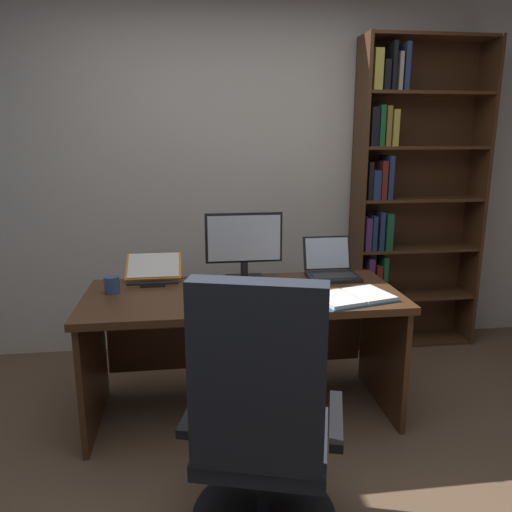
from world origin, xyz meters
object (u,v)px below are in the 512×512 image
keyboard (252,298)px  reading_stand_with_book (154,269)px  desk (241,321)px  notepad (294,290)px  bookshelf (403,199)px  coffee_mug (112,285)px  office_chair (261,436)px  computer_mouse (195,299)px  monitor (244,247)px  pen (298,288)px  open_binder (353,297)px  laptop (331,269)px

keyboard → reading_stand_with_book: (-0.54, 0.44, 0.06)m
desk → notepad: (0.29, -0.08, 0.20)m
bookshelf → coffee_mug: bearing=-158.4°
reading_stand_with_book → coffee_mug: reading_stand_with_book is taller
office_chair → computer_mouse: (-0.23, 0.81, 0.28)m
desk → monitor: monitor is taller
computer_mouse → desk: bearing=39.5°
bookshelf → coffee_mug: bookshelf is taller
computer_mouse → pen: (0.57, 0.13, -0.01)m
keyboard → computer_mouse: computer_mouse is taller
notepad → pen: pen is taller
open_binder → monitor: bearing=125.7°
coffee_mug → laptop: bearing=7.2°
office_chair → keyboard: (0.07, 0.81, 0.28)m
reading_stand_with_book → notepad: bearing=-21.3°
office_chair → reading_stand_with_book: office_chair is taller
notepad → pen: bearing=0.0°
computer_mouse → reading_stand_with_book: reading_stand_with_book is taller
bookshelf → laptop: 1.01m
office_chair → open_binder: office_chair is taller
monitor → computer_mouse: size_ratio=4.39×
reading_stand_with_book → pen: reading_stand_with_book is taller
bookshelf → keyboard: size_ratio=5.36×
bookshelf → notepad: bearing=-138.6°
office_chair → pen: bearing=86.5°
keyboard → notepad: bearing=27.9°
office_chair → bookshelf: bearing=70.5°
laptop → notepad: (-0.28, -0.25, -0.04)m
notepad → reading_stand_with_book: bearing=158.7°
laptop → keyboard: 0.66m
notepad → coffee_mug: bearing=174.8°
bookshelf → keyboard: bookshelf is taller
desk → laptop: bearing=16.6°
keyboard → coffee_mug: size_ratio=4.43×
reading_stand_with_book → notepad: 0.85m
office_chair → laptop: 1.38m
office_chair → computer_mouse: 0.89m
open_binder → office_chair: bearing=-143.6°
office_chair → reading_stand_with_book: 1.38m
monitor → notepad: bearing=-44.6°
keyboard → coffee_mug: 0.78m
desk → pen: size_ratio=12.36×
reading_stand_with_book → bookshelf: bearing=17.9°
bookshelf → reading_stand_with_book: 1.91m
monitor → office_chair: bearing=-93.3°
office_chair → coffee_mug: bearing=139.5°
office_chair → pen: (0.34, 0.95, 0.28)m
reading_stand_with_book → open_binder: (1.07, -0.49, -0.06)m
open_binder → notepad: open_binder is taller
office_chair → laptop: office_chair is taller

